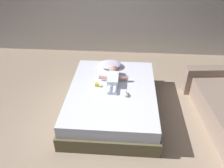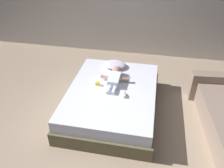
% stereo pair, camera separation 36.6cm
% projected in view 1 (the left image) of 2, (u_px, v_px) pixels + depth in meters
% --- Properties ---
extents(ground_plane, '(8.00, 8.00, 0.00)m').
position_uv_depth(ground_plane, '(109.00, 142.00, 3.37)').
color(ground_plane, tan).
extents(wall_behind_bed, '(8.00, 0.12, 2.53)m').
position_uv_depth(wall_behind_bed, '(120.00, 0.00, 5.12)').
color(wall_behind_bed, silver).
rests_on(wall_behind_bed, ground_plane).
extents(bed, '(1.46, 1.94, 0.44)m').
position_uv_depth(bed, '(112.00, 100.00, 3.85)').
color(bed, brown).
rests_on(bed, ground_plane).
extents(pillow, '(0.41, 0.34, 0.10)m').
position_uv_depth(pillow, '(110.00, 65.00, 4.28)').
color(pillow, silver).
rests_on(pillow, bed).
extents(baby, '(0.50, 0.68, 0.18)m').
position_uv_depth(baby, '(113.00, 77.00, 3.88)').
color(baby, white).
rests_on(baby, bed).
extents(toothbrush, '(0.06, 0.15, 0.02)m').
position_uv_depth(toothbrush, '(126.00, 78.00, 3.99)').
color(toothbrush, '#2C94E4').
rests_on(toothbrush, bed).
extents(toy_block, '(0.07, 0.07, 0.06)m').
position_uv_depth(toy_block, '(97.00, 85.00, 3.77)').
color(toy_block, yellow).
rests_on(toy_block, bed).
extents(baby_bottle, '(0.08, 0.12, 0.07)m').
position_uv_depth(baby_bottle, '(126.00, 94.00, 3.57)').
color(baby_bottle, white).
rests_on(baby_bottle, bed).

